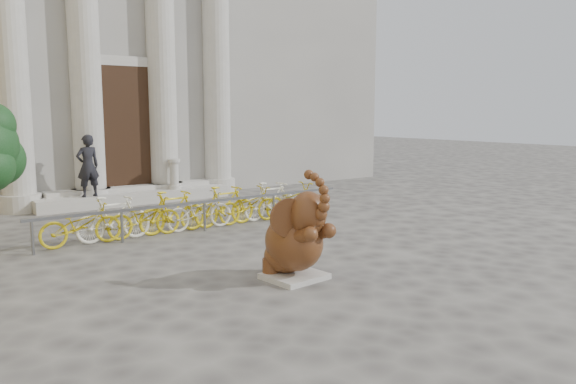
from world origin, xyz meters
TOP-DOWN VIEW (x-y plane):
  - ground at (0.00, 0.00)m, footprint 80.00×80.00m
  - classical_building at (0.00, 14.93)m, footprint 22.00×10.70m
  - entrance_steps at (0.00, 9.40)m, footprint 6.00×1.20m
  - elephant_statue at (-0.86, -0.01)m, footprint 1.25×1.42m
  - bike_rack at (-0.25, 4.61)m, footprint 8.00×0.53m
  - pedestrian at (-1.49, 9.06)m, footprint 0.69×0.48m
  - balustrade_post at (1.21, 9.10)m, footprint 0.39×0.39m

SIDE VIEW (x-z plane):
  - ground at x=0.00m, z-range 0.00..0.00m
  - entrance_steps at x=0.00m, z-range 0.00..0.36m
  - bike_rack at x=-0.25m, z-range 0.00..1.00m
  - elephant_statue at x=-0.86m, z-range -0.26..1.62m
  - balustrade_post at x=1.21m, z-range 0.32..1.28m
  - pedestrian at x=-1.49m, z-range 0.36..2.16m
  - classical_building at x=0.00m, z-range -0.02..11.98m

